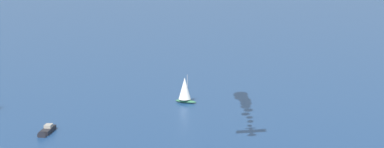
# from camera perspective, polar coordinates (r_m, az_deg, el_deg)

# --- Properties ---
(sailboat_near_centre) EXTENTS (6.68, 5.37, 8.69)m
(sailboat_near_centre) POSITION_cam_1_polar(r_m,az_deg,el_deg) (192.78, -0.64, -1.41)
(sailboat_near_centre) COLOR #33704C
(sailboat_near_centre) RESTS_ON ground_plane
(motorboat_far_stbd) EXTENTS (4.42, 8.66, 2.44)m
(motorboat_far_stbd) POSITION_cam_1_polar(r_m,az_deg,el_deg) (166.01, -12.75, -4.93)
(motorboat_far_stbd) COLOR black
(motorboat_far_stbd) RESTS_ON ground_plane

